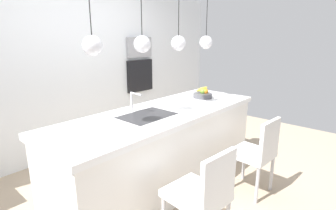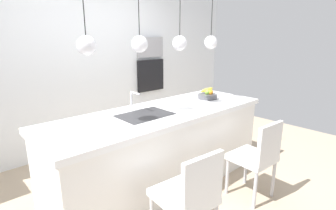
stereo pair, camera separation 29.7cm
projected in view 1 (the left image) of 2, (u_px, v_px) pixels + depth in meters
The scene contains 14 objects.
floor at pixel (162, 183), 3.14m from camera, with size 6.60×6.60×0.00m, color tan.
back_wall at pixel (80, 65), 3.87m from camera, with size 6.00×0.10×2.60m, color white.
kitchen_island at pixel (162, 148), 3.03m from camera, with size 2.66×0.89×0.90m.
sink_basin at pixel (147, 116), 2.74m from camera, with size 0.56×0.40×0.02m, color #2D2D30.
faucet at pixel (133, 99), 2.84m from camera, with size 0.02×0.17×0.22m.
fruit_bowl at pixel (203, 94), 3.54m from camera, with size 0.26×0.26×0.15m.
microwave at pixel (139, 47), 4.57m from camera, with size 0.54×0.08×0.34m, color #9E9EA3.
oven at pixel (140, 76), 4.70m from camera, with size 0.56×0.08×0.56m, color black.
chair_near at pixel (202, 193), 2.07m from camera, with size 0.44×0.50×0.89m.
chair_middle at pixel (257, 151), 2.84m from camera, with size 0.43×0.43×0.88m.
pendant_light_left at pixel (92, 45), 2.13m from camera, with size 0.17×0.17×0.77m.
pendant_light_center_left at pixel (142, 44), 2.53m from camera, with size 0.17×0.17×0.77m.
pendant_light_center_right at pixel (178, 43), 2.92m from camera, with size 0.17×0.17×0.77m.
pendant_light_right at pixel (206, 42), 3.32m from camera, with size 0.17×0.17×0.77m.
Camera 1 is at (-2.05, -1.91, 1.71)m, focal length 27.97 mm.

